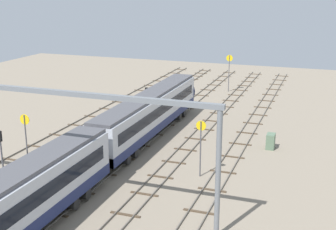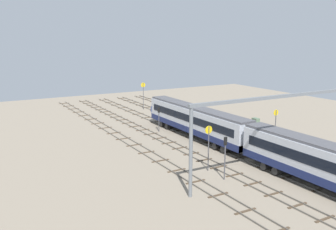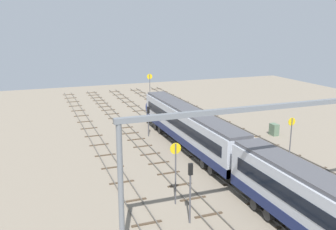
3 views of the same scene
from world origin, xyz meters
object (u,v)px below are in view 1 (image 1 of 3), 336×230
at_px(signal_light_trackside_approach, 147,98).
at_px(signal_light_trackside_departure, 1,150).
at_px(speed_sign_near_foreground, 229,68).
at_px(speed_sign_mid_trackside, 26,135).
at_px(train, 99,149).
at_px(overhead_gantry, 53,117).
at_px(relay_cabinet, 271,141).
at_px(speed_sign_far_trackside, 201,141).

bearing_deg(signal_light_trackside_approach, signal_light_trackside_departure, 170.22).
relative_size(speed_sign_near_foreground, speed_sign_mid_trackside, 1.08).
distance_m(train, overhead_gantry, 7.65).
relative_size(train, signal_light_trackside_departure, 10.40).
bearing_deg(relay_cabinet, speed_sign_near_foreground, 21.94).
bearing_deg(speed_sign_near_foreground, speed_sign_mid_trackside, 165.17).
distance_m(train, relay_cabinet, 18.25).
bearing_deg(speed_sign_far_trackside, signal_light_trackside_approach, 37.05).
xyz_separation_m(speed_sign_mid_trackside, relay_cabinet, (13.53, -19.91, -2.72)).
bearing_deg(speed_sign_mid_trackside, speed_sign_far_trackside, -74.25).
bearing_deg(speed_sign_mid_trackside, speed_sign_near_foreground, -14.83).
distance_m(speed_sign_mid_trackside, relay_cabinet, 24.23).
distance_m(overhead_gantry, relay_cabinet, 23.85).
xyz_separation_m(train, overhead_gantry, (-6.12, 0.26, 4.58)).
distance_m(signal_light_trackside_approach, signal_light_trackside_departure, 22.64).
bearing_deg(overhead_gantry, speed_sign_near_foreground, -4.74).
bearing_deg(signal_light_trackside_approach, relay_cabinet, -109.05).
xyz_separation_m(overhead_gantry, speed_sign_near_foreground, (43.08, -3.57, -3.40)).
height_order(speed_sign_far_trackside, signal_light_trackside_departure, speed_sign_far_trackside).
bearing_deg(speed_sign_far_trackside, train, 111.26).
xyz_separation_m(speed_sign_far_trackside, signal_light_trackside_departure, (-7.42, 15.08, -0.15)).
distance_m(overhead_gantry, speed_sign_far_trackside, 13.21).
relative_size(overhead_gantry, signal_light_trackside_departure, 5.19).
xyz_separation_m(speed_sign_mid_trackside, signal_light_trackside_departure, (-3.19, 0.10, -0.36)).
xyz_separation_m(speed_sign_mid_trackside, signal_light_trackside_approach, (19.11, -3.74, -0.81)).
xyz_separation_m(overhead_gantry, signal_light_trackside_approach, (24.22, 2.75, -4.53)).
height_order(speed_sign_near_foreground, signal_light_trackside_approach, speed_sign_near_foreground).
relative_size(train, speed_sign_near_foreground, 8.63).
bearing_deg(overhead_gantry, train, -2.41).
relative_size(speed_sign_mid_trackside, speed_sign_far_trackside, 1.05).
bearing_deg(signal_light_trackside_approach, speed_sign_far_trackside, -142.95).
xyz_separation_m(overhead_gantry, signal_light_trackside_departure, (1.91, 6.59, -4.09)).
bearing_deg(relay_cabinet, speed_sign_mid_trackside, 124.20).
xyz_separation_m(signal_light_trackside_approach, relay_cabinet, (-5.58, -16.17, -1.92)).
xyz_separation_m(train, relay_cabinet, (12.51, -13.16, -1.86)).
height_order(speed_sign_mid_trackside, signal_light_trackside_departure, speed_sign_mid_trackside).
xyz_separation_m(speed_sign_near_foreground, signal_light_trackside_departure, (-41.17, 10.16, -0.68)).
height_order(train, signal_light_trackside_approach, train).
relative_size(speed_sign_mid_trackside, relay_cabinet, 3.39).
relative_size(overhead_gantry, relay_cabinet, 15.78).
relative_size(speed_sign_mid_trackside, signal_light_trackside_departure, 1.11).
relative_size(speed_sign_far_trackside, relay_cabinet, 3.22).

